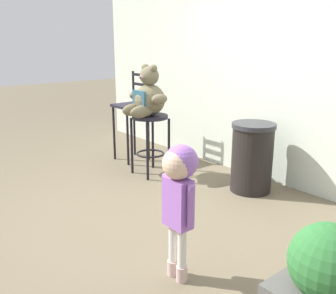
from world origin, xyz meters
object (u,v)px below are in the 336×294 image
bar_stool_with_teddy (150,131)px  teddy_bear (148,97)px  trash_bin (252,157)px  bar_chair_empty (132,111)px  planter_with_shrub (325,291)px  child_walking (179,184)px

bar_stool_with_teddy → teddy_bear: size_ratio=1.24×
trash_bin → bar_chair_empty: size_ratio=0.63×
teddy_bear → bar_chair_empty: (-0.64, 0.21, -0.28)m
teddy_bear → bar_chair_empty: size_ratio=0.50×
planter_with_shrub → bar_chair_empty: bearing=162.0°
bar_stool_with_teddy → teddy_bear: (0.00, -0.03, 0.42)m
teddy_bear → planter_with_shrub: teddy_bear is taller
teddy_bear → trash_bin: 1.41m
child_walking → trash_bin: bearing=-178.0°
trash_bin → bar_chair_empty: (-1.80, -0.35, 0.31)m
planter_with_shrub → bar_stool_with_teddy: bearing=161.5°
child_walking → planter_with_shrub: 1.05m
bar_chair_empty → teddy_bear: bearing=-18.0°
trash_bin → child_walking: bearing=-66.9°
child_walking → trash_bin: 1.87m
trash_bin → planter_with_shrub: size_ratio=1.08×
bar_stool_with_teddy → teddy_bear: bearing=-90.0°
bar_chair_empty → child_walking: bearing=-28.1°
bar_stool_with_teddy → bar_chair_empty: bearing=164.5°
trash_bin → bar_chair_empty: bearing=-168.9°
bar_chair_empty → planter_with_shrub: (3.47, -1.12, -0.37)m
child_walking → bar_chair_empty: (-2.52, 1.34, -0.01)m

